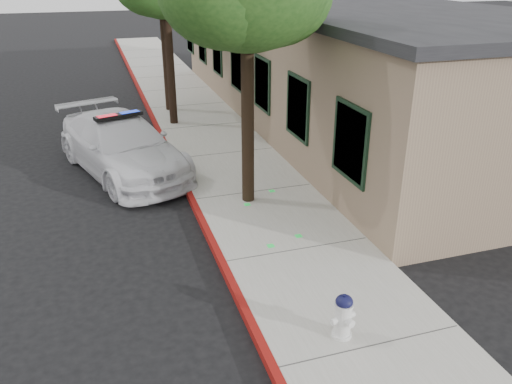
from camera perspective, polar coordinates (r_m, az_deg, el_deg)
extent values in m
plane|color=black|center=(10.13, -4.04, -8.52)|extent=(120.00, 120.00, 0.00)
cube|color=#9A978C|center=(13.01, -0.39, -0.25)|extent=(3.20, 60.00, 0.15)
cube|color=maroon|center=(12.68, -7.05, -1.11)|extent=(0.14, 60.00, 0.16)
cube|color=#897459|center=(19.63, 8.92, 13.80)|extent=(7.00, 20.00, 4.00)
cube|color=black|center=(19.37, 9.35, 19.97)|extent=(7.30, 20.30, 0.24)
cube|color=black|center=(11.17, 10.43, 5.46)|extent=(0.08, 1.48, 1.68)
cube|color=black|center=(13.77, 4.67, 9.36)|extent=(0.08, 1.48, 1.68)
cube|color=black|center=(16.50, 0.70, 11.94)|extent=(0.08, 1.48, 1.68)
cube|color=black|center=(19.32, -2.17, 13.75)|extent=(0.08, 1.48, 1.68)
cube|color=black|center=(22.18, -4.33, 15.07)|extent=(0.08, 1.48, 1.68)
cube|color=black|center=(25.08, -6.02, 16.07)|extent=(0.08, 1.48, 1.68)
cube|color=black|center=(27.99, -7.37, 16.86)|extent=(0.08, 1.48, 1.68)
imported|color=silver|center=(14.80, -14.70, 5.03)|extent=(3.86, 5.90, 1.59)
cube|color=black|center=(14.55, -15.05, 8.21)|extent=(1.23, 0.65, 0.10)
cube|color=red|center=(14.45, -16.23, 7.97)|extent=(0.57, 0.39, 0.11)
cube|color=#0B29C9|center=(14.67, -13.89, 8.47)|extent=(0.57, 0.39, 0.11)
cylinder|color=white|center=(8.38, 9.50, -15.32)|extent=(0.32, 0.32, 0.06)
cylinder|color=white|center=(8.21, 9.64, -13.79)|extent=(0.26, 0.26, 0.51)
cylinder|color=white|center=(8.04, 9.77, -12.25)|extent=(0.30, 0.30, 0.04)
ellipsoid|color=#0E0E33|center=(8.01, 9.80, -11.93)|extent=(0.27, 0.27, 0.20)
cylinder|color=#0E0E33|center=(7.96, 9.85, -11.39)|extent=(0.07, 0.07, 0.06)
cylinder|color=white|center=(8.11, 8.75, -14.04)|extent=(0.13, 0.12, 0.10)
cylinder|color=white|center=(8.28, 10.52, -13.29)|extent=(0.13, 0.12, 0.10)
cylinder|color=white|center=(8.09, 10.38, -14.13)|extent=(0.15, 0.14, 0.13)
cylinder|color=black|center=(11.84, -0.93, 8.07)|extent=(0.29, 0.29, 4.04)
cylinder|color=black|center=(18.48, -9.52, 13.61)|extent=(0.28, 0.28, 4.01)
cylinder|color=black|center=(20.36, -9.96, 14.29)|extent=(0.28, 0.28, 3.83)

